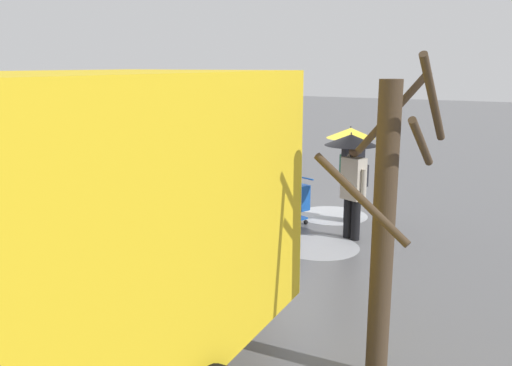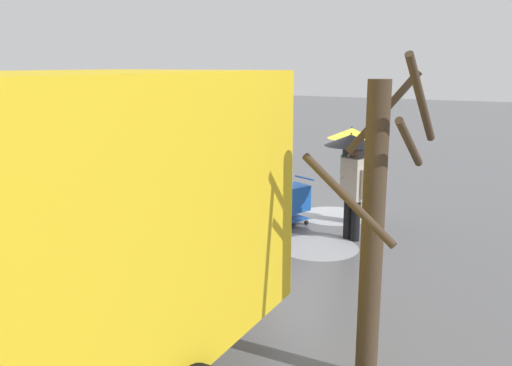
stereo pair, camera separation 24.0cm
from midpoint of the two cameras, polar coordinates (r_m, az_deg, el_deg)
The scene contains 13 objects.
ground_plane at distance 12.30m, azimuth 3.34°, elevation -3.80°, with size 90.00×90.00×0.00m, color #5B5B5E.
slush_patch_near_cluster at distance 12.64m, azimuth 7.52°, elevation -3.41°, with size 1.65×1.65×0.01m, color #ADAFB5.
slush_patch_under_van at distance 12.30m, azimuth -3.31°, elevation -3.77°, with size 1.87×1.87×0.01m, color #ADAFB5.
slush_patch_mid_street at distance 10.48m, azimuth 6.05°, elevation -6.74°, with size 1.56×1.56×0.01m, color #999BA0.
slush_patch_far_side at distance 14.72m, azimuth -15.19°, elevation -1.48°, with size 2.20×2.20×0.01m, color #999BA0.
cargo_van_parked_right at distance 13.23m, azimuth -14.25°, elevation 2.24°, with size 2.21×5.35×2.60m.
shopping_cart_vendor at distance 11.68m, azimuth 3.00°, elevation -1.78°, with size 0.81×0.96×1.04m.
hand_dolly_boxes at distance 12.05m, azimuth -1.82°, elevation -0.93°, with size 0.75×0.85×1.32m.
pedestrian_pink_side at distance 11.86m, azimuth 9.51°, elevation 3.22°, with size 1.04×1.04×2.15m.
pedestrian_black_side at distance 10.96m, azimuth -1.93°, elevation 2.63°, with size 1.04×1.04×2.15m.
pedestrian_white_side at distance 10.72m, azimuth 9.57°, elevation 2.25°, with size 1.04×1.04×2.15m.
pedestrian_far_side at distance 9.90m, azimuth -1.56°, elevation 1.66°, with size 1.04×1.04×2.15m.
bare_tree_near at distance 5.78m, azimuth 12.38°, elevation -4.44°, with size 1.13×1.10×3.56m.
Camera 1 is at (-4.90, 10.75, 3.44)m, focal length 37.67 mm.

